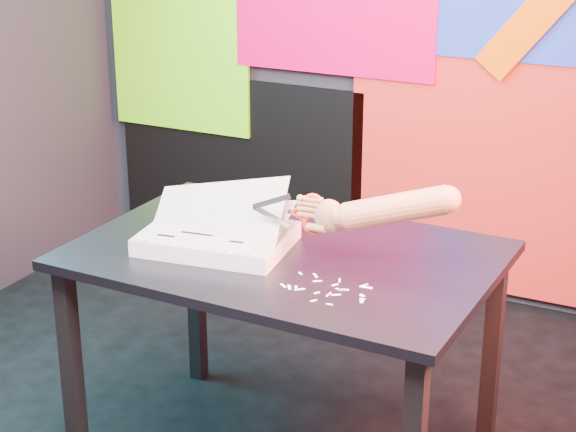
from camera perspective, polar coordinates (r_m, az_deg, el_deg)
The scene contains 7 objects.
room at distance 2.85m, azimuth -4.68°, elevation 10.39°, with size 3.01×3.01×2.71m.
backdrop at distance 4.20m, azimuth 6.62°, elevation 8.09°, with size 2.88×0.05×2.08m.
work_table at distance 2.89m, azimuth -0.18°, elevation -3.66°, with size 1.24×0.84×0.75m.
printout_stack at distance 2.89m, azimuth -4.23°, elevation -1.29°, with size 0.48×0.37×0.23m.
scissors at distance 2.74m, azimuth 1.19°, elevation 0.15°, with size 0.22×0.03×0.13m.
hand_forearm at distance 2.67m, azimuth 5.72°, elevation 0.39°, with size 0.45×0.11×0.18m.
paper_clippings at distance 2.61m, azimuth 2.36°, elevation -4.33°, with size 0.25×0.17×0.00m.
Camera 1 is at (1.46, -2.40, 1.84)m, focal length 60.00 mm.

